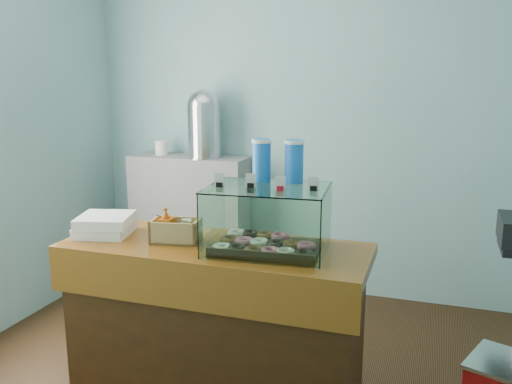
% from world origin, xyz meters
% --- Properties ---
extents(ground, '(3.50, 3.50, 0.00)m').
position_xyz_m(ground, '(0.00, 0.00, 0.00)').
color(ground, black).
rests_on(ground, ground).
extents(room_shell, '(3.54, 3.04, 2.82)m').
position_xyz_m(room_shell, '(0.03, 0.01, 1.71)').
color(room_shell, '#74A5A9').
rests_on(room_shell, ground).
extents(counter, '(1.60, 0.60, 0.90)m').
position_xyz_m(counter, '(0.00, -0.25, 0.46)').
color(counter, '#3D1D0B').
rests_on(counter, ground).
extents(back_shelf, '(1.00, 0.32, 1.10)m').
position_xyz_m(back_shelf, '(-0.90, 1.32, 0.55)').
color(back_shelf, gray).
rests_on(back_shelf, ground).
extents(display_case, '(0.63, 0.48, 0.54)m').
position_xyz_m(display_case, '(0.28, -0.22, 1.07)').
color(display_case, black).
rests_on(display_case, counter).
extents(condiment_crate, '(0.27, 0.19, 0.18)m').
position_xyz_m(condiment_crate, '(-0.22, -0.27, 0.97)').
color(condiment_crate, tan).
rests_on(condiment_crate, counter).
extents(pastry_boxes, '(0.35, 0.34, 0.11)m').
position_xyz_m(pastry_boxes, '(-0.64, -0.27, 0.96)').
color(pastry_boxes, white).
rests_on(pastry_boxes, counter).
extents(coffee_urn, '(0.30, 0.30, 0.55)m').
position_xyz_m(coffee_urn, '(-0.74, 1.30, 1.39)').
color(coffee_urn, silver).
rests_on(coffee_urn, back_shelf).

